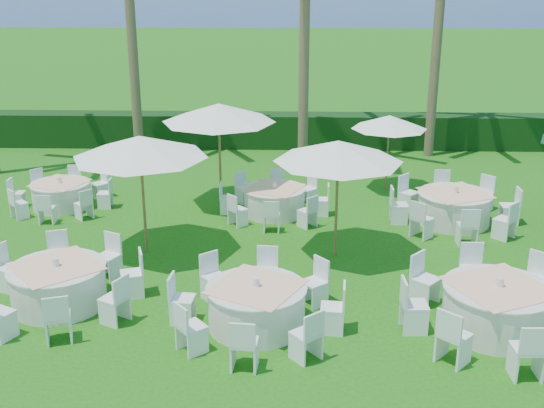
{
  "coord_description": "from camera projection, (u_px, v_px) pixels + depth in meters",
  "views": [
    {
      "loc": [
        0.07,
        -12.11,
        6.33
      ],
      "look_at": [
        -0.32,
        2.06,
        1.3
      ],
      "focal_mm": 45.0,
      "sensor_mm": 36.0,
      "label": 1
    }
  ],
  "objects": [
    {
      "name": "umbrella_d",
      "position": [
        389.0,
        122.0,
        19.39
      ],
      "size": [
        2.17,
        2.17,
        2.24
      ],
      "color": "brown",
      "rests_on": "ground"
    },
    {
      "name": "hedge",
      "position": [
        289.0,
        131.0,
        24.64
      ],
      "size": [
        34.0,
        1.0,
        1.2
      ],
      "primitive_type": "cube",
      "color": "black",
      "rests_on": "ground"
    },
    {
      "name": "banquet_table_c",
      "position": [
        497.0,
        307.0,
        12.31
      ],
      "size": [
        3.48,
        3.48,
        1.04
      ],
      "color": "silver",
      "rests_on": "ground"
    },
    {
      "name": "umbrella_b",
      "position": [
        338.0,
        151.0,
        14.8
      ],
      "size": [
        2.86,
        2.86,
        2.7
      ],
      "color": "brown",
      "rests_on": "ground"
    },
    {
      "name": "ocean",
      "position": [
        291.0,
        4.0,
        109.62
      ],
      "size": [
        260.0,
        260.0,
        0.0
      ],
      "primitive_type": "plane",
      "color": "#071D4A",
      "rests_on": "ground"
    },
    {
      "name": "banquet_table_d",
      "position": [
        61.0,
        194.0,
        18.56
      ],
      "size": [
        2.78,
        2.78,
        0.86
      ],
      "color": "silver",
      "rests_on": "ground"
    },
    {
      "name": "umbrella_c",
      "position": [
        219.0,
        113.0,
        18.04
      ],
      "size": [
        3.05,
        3.05,
        2.83
      ],
      "color": "brown",
      "rests_on": "ground"
    },
    {
      "name": "banquet_table_f",
      "position": [
        454.0,
        207.0,
        17.42
      ],
      "size": [
        3.25,
        3.25,
        0.98
      ],
      "color": "silver",
      "rests_on": "ground"
    },
    {
      "name": "umbrella_a",
      "position": [
        140.0,
        147.0,
        14.94
      ],
      "size": [
        3.01,
        3.01,
        2.77
      ],
      "color": "brown",
      "rests_on": "ground"
    },
    {
      "name": "banquet_table_b",
      "position": [
        257.0,
        305.0,
        12.44
      ],
      "size": [
        3.23,
        3.23,
        0.97
      ],
      "color": "silver",
      "rests_on": "ground"
    },
    {
      "name": "ground",
      "position": [
        285.0,
        300.0,
        13.53
      ],
      "size": [
        120.0,
        120.0,
        0.0
      ],
      "primitive_type": "plane",
      "color": "#175A0F",
      "rests_on": "ground"
    },
    {
      "name": "banquet_table_a",
      "position": [
        58.0,
        284.0,
        13.23
      ],
      "size": [
        3.24,
        3.24,
        0.99
      ],
      "color": "silver",
      "rests_on": "ground"
    },
    {
      "name": "banquet_table_e",
      "position": [
        274.0,
        200.0,
        18.07
      ],
      "size": [
        2.9,
        2.9,
        0.89
      ],
      "color": "silver",
      "rests_on": "ground"
    },
    {
      "name": "palm_d",
      "position": [
        439.0,
        10.0,
        22.09
      ],
      "size": [
        4.31,
        4.33,
        8.84
      ],
      "color": "brown",
      "rests_on": "ground"
    }
  ]
}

